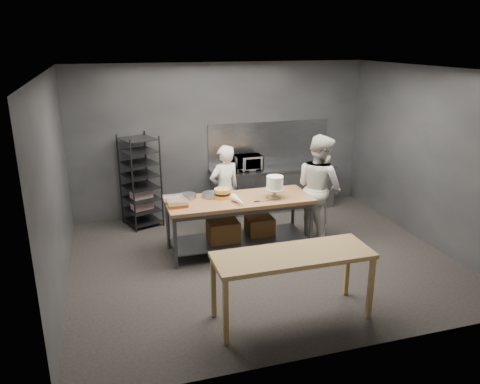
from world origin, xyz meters
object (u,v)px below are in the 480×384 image
Objects in this scene: speed_rack at (141,182)px; chef_right at (319,188)px; frosted_cake_stand at (275,184)px; layer_cake at (222,193)px; chef_behind at (225,190)px; work_table at (239,218)px; near_counter at (293,260)px; microwave at (248,163)px.

speed_rack is 3.32m from chef_right.
frosted_cake_stand is 1.40× the size of layer_cake.
chef_right reaches higher than chef_behind.
layer_cake is at bearing 55.39° from chef_behind.
near_counter is at bearing -88.35° from work_table.
microwave is (0.74, 0.93, 0.22)m from chef_behind.
speed_rack is at bearing 111.89° from near_counter.
work_table is at bearing 76.10° from chef_behind.
chef_behind is at bearing -31.01° from speed_rack.
chef_behind reaches higher than near_counter.
speed_rack is at bearing 45.85° from chef_right.
frosted_cake_stand is at bearing -13.59° from work_table.
work_table is 1.45× the size of chef_behind.
near_counter is 2.92m from chef_behind.
microwave is at bearing 80.61° from near_counter.
microwave is at bearing 86.09° from frosted_cake_stand.
frosted_cake_stand is (-0.13, -1.85, 0.11)m from microwave.
chef_behind is (-0.10, 2.92, 0.01)m from near_counter.
chef_behind is (1.41, -0.85, -0.03)m from speed_rack.
chef_behind is 4.45× the size of frosted_cake_stand.
near_counter is at bearing 75.25° from chef_behind.
near_counter is at bearing -99.39° from microwave.
speed_rack reaches higher than microwave.
speed_rack reaches higher than frosted_cake_stand.
near_counter is 2.64m from chef_right.
layer_cake is at bearing 164.09° from frosted_cake_stand.
microwave is 1.46× the size of frosted_cake_stand.
speed_rack is 1.65m from chef_behind.
speed_rack reaches higher than work_table.
chef_behind is at bearing 91.96° from near_counter.
chef_behind is at bearing 123.58° from frosted_cake_stand.
chef_behind is 0.88× the size of chef_right.
near_counter is 4.06m from speed_rack.
speed_rack is 1.06× the size of chef_behind.
frosted_cake_stand is (-0.92, -0.22, 0.22)m from chef_right.
chef_right is at bearing -64.11° from microwave.
work_table is 1.37× the size of speed_rack.
layer_cake is (-0.96, -1.61, -0.05)m from microwave.
frosted_cake_stand is at bearing 106.87° from chef_behind.
frosted_cake_stand is (0.61, -0.92, 0.33)m from chef_behind.
work_table is 9.06× the size of layer_cake.
speed_rack is 3.23× the size of microwave.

